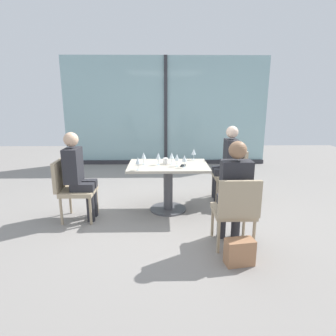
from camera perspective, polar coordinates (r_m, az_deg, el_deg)
ground_plane at (r=4.58m, az=0.02°, el=-8.23°), size 12.00×12.00×0.00m
window_wall_backdrop at (r=7.45m, az=-0.46°, el=10.02°), size 5.14×0.10×2.70m
dining_table_main at (r=4.40m, az=0.02°, el=-1.85°), size 1.20×0.81×0.73m
chair_far_right at (r=5.01m, az=12.73°, el=-0.63°), size 0.50×0.46×0.87m
chair_front_right at (r=3.39m, az=13.19°, el=-7.78°), size 0.46×0.50×0.87m
chair_side_end at (r=4.31m, az=-18.58°, el=-3.39°), size 0.50×0.46×0.87m
person_far_right at (r=4.93m, az=11.63°, el=1.65°), size 0.39×0.34×1.26m
person_front_right at (r=3.42m, az=12.94°, el=-3.94°), size 0.34×0.39×1.26m
person_side_end at (r=4.23m, az=-17.38°, el=-0.78°), size 0.39×0.34×1.26m
wine_glass_0 at (r=4.34m, az=0.73°, el=2.45°), size 0.07×0.07×0.18m
wine_glass_1 at (r=4.01m, az=-5.97°, el=1.41°), size 0.07×0.07×0.18m
wine_glass_2 at (r=4.35m, az=-4.83°, el=2.43°), size 0.07×0.07×0.18m
wine_glass_3 at (r=4.14m, az=3.26°, el=1.87°), size 0.07×0.07×0.18m
wine_glass_4 at (r=4.22m, az=1.78°, el=2.09°), size 0.07×0.07×0.18m
wine_glass_5 at (r=4.66m, az=5.11°, el=3.19°), size 0.07×0.07×0.18m
wine_glass_6 at (r=4.31m, az=-1.94°, el=2.35°), size 0.07×0.07×0.18m
coffee_cup at (r=4.39m, az=-0.47°, el=1.42°), size 0.08×0.08×0.09m
cell_phone_on_table at (r=4.27m, az=3.00°, el=0.48°), size 0.10×0.16×0.01m
handbag_0 at (r=4.59m, az=12.52°, el=-6.62°), size 0.34×0.28×0.28m
handbag_1 at (r=3.25m, az=13.97°, el=-15.82°), size 0.32×0.21×0.28m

